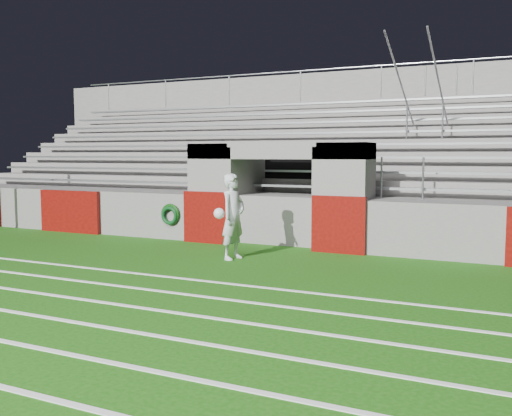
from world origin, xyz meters
The scene contains 5 objects.
ground centered at (0.00, 0.00, 0.00)m, with size 90.00×90.00×0.00m, color #184E0D.
field_markings centered at (0.00, -5.00, 0.01)m, with size 28.00×8.09×0.01m.
stadium_structure centered at (0.00, 7.97, 1.49)m, with size 26.00×8.48×5.42m.
goalkeeper_with_ball centered at (-0.08, 1.19, 0.95)m, with size 0.62×0.75×1.90m.
hose_coil centered at (-2.93, 2.93, 0.69)m, with size 0.58×0.15×0.58m.
Camera 1 is at (5.81, -9.84, 2.32)m, focal length 40.00 mm.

